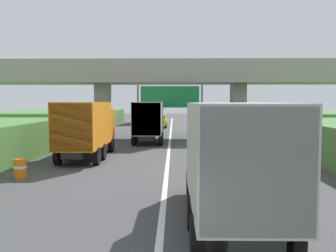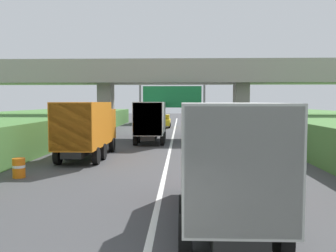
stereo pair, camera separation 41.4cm
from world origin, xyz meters
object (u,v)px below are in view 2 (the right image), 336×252
truck_silver (151,120)px  truck_white (146,111)px  car_yellow (164,121)px  truck_red (222,156)px  construction_barrel_2 (19,168)px  speed_limit_sign (296,136)px  overhead_highway_sign (172,100)px  truck_orange (87,127)px

truck_silver → truck_white: (-3.03, 26.32, 0.00)m
truck_silver → car_yellow: (0.23, 17.36, -1.08)m
truck_red → construction_barrel_2: size_ratio=8.11×
speed_limit_sign → truck_silver: bearing=133.4°
overhead_highway_sign → truck_red: size_ratio=0.81×
truck_silver → speed_limit_sign: bearing=-46.6°
truck_silver → construction_barrel_2: truck_silver is taller
truck_white → construction_barrel_2: (-1.83, -40.74, -1.47)m
truck_red → construction_barrel_2: bearing=145.8°
overhead_highway_sign → truck_red: bearing=-84.9°
truck_orange → speed_limit_sign: bearing=-4.7°
overhead_highway_sign → truck_silver: (-1.75, -1.52, -1.67)m
truck_silver → car_yellow: size_ratio=1.78×
construction_barrel_2 → truck_white: bearing=87.4°
speed_limit_sign → construction_barrel_2: 14.83m
speed_limit_sign → truck_white: truck_white is taller
truck_white → overhead_highway_sign: bearing=-79.1°
speed_limit_sign → truck_silver: size_ratio=0.31×
speed_limit_sign → truck_white: size_ratio=0.31×
truck_silver → truck_red: same height
speed_limit_sign → truck_red: bearing=-117.4°
overhead_highway_sign → speed_limit_sign: (7.40, -11.21, -2.13)m
speed_limit_sign → car_yellow: size_ratio=0.54×
car_yellow → construction_barrel_2: bearing=-99.1°
truck_orange → construction_barrel_2: size_ratio=8.11×
overhead_highway_sign → truck_silver: size_ratio=0.81×
speed_limit_sign → car_yellow: bearing=108.3°
overhead_highway_sign → truck_orange: 11.46m
truck_silver → truck_red: size_ratio=1.00×
overhead_highway_sign → truck_white: bearing=100.9°
truck_white → car_yellow: truck_white is taller
truck_silver → truck_orange: size_ratio=1.00×
car_yellow → construction_barrel_2: car_yellow is taller
speed_limit_sign → car_yellow: 28.49m
truck_orange → construction_barrel_2: (-1.67, -5.74, -1.47)m
truck_orange → construction_barrel_2: 6.16m
truck_white → truck_red: bearing=-81.8°
truck_white → car_yellow: 9.59m
truck_orange → truck_red: bearing=-59.2°
speed_limit_sign → truck_orange: bearing=175.3°
overhead_highway_sign → construction_barrel_2: size_ratio=6.53×
truck_silver → construction_barrel_2: bearing=-108.6°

